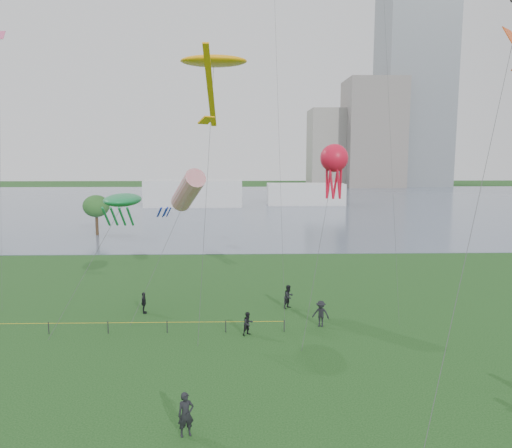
{
  "coord_description": "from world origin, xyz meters",
  "views": [
    {
      "loc": [
        -0.76,
        -19.23,
        12.19
      ],
      "look_at": [
        0.0,
        10.0,
        8.0
      ],
      "focal_mm": 35.0,
      "sensor_mm": 36.0,
      "label": 1
    }
  ],
  "objects": [
    {
      "name": "building_low",
      "position": [
        32.0,
        168.0,
        14.0
      ],
      "size": [
        16.0,
        18.0,
        28.0
      ],
      "primitive_type": "cube",
      "color": "gray",
      "rests_on": "ground_plane"
    },
    {
      "name": "spectator_c",
      "position": [
        -8.37,
        17.79,
        0.83
      ],
      "size": [
        0.62,
        1.04,
        1.66
      ],
      "primitive_type": "imported",
      "rotation": [
        0.0,
        0.0,
        1.8
      ],
      "color": "black",
      "rests_on": "ground_plane"
    },
    {
      "name": "kite_creature",
      "position": [
        -9.39,
        16.57,
        8.82
      ],
      "size": [
        5.5,
        6.52,
        9.29
      ],
      "rotation": [
        0.0,
        0.0,
        -0.17
      ],
      "color": "#3F3F42"
    },
    {
      "name": "kite_octopus",
      "position": [
        5.76,
        16.52,
        11.71
      ],
      "size": [
        3.95,
        7.4,
        12.82
      ],
      "rotation": [
        0.0,
        0.0,
        -0.25
      ],
      "color": "#3F3F42"
    },
    {
      "name": "spectator_b",
      "position": [
        4.7,
        14.54,
        0.94
      ],
      "size": [
        1.38,
        1.09,
        1.87
      ],
      "primitive_type": "imported",
      "rotation": [
        0.0,
        0.0,
        -0.37
      ],
      "color": "black",
      "rests_on": "ground_plane"
    },
    {
      "name": "ground_plane",
      "position": [
        0.0,
        0.0,
        0.0
      ],
      "size": [
        400.0,
        400.0,
        0.0
      ],
      "primitive_type": "plane",
      "color": "#133912"
    },
    {
      "name": "kite_windsock",
      "position": [
        -5.21,
        20.92,
        9.16
      ],
      "size": [
        5.41,
        8.36,
        11.03
      ],
      "rotation": [
        0.0,
        0.0,
        -0.04
      ],
      "color": "#3F3F42"
    },
    {
      "name": "spectator_a",
      "position": [
        -0.45,
        13.01,
        0.79
      ],
      "size": [
        0.98,
        0.94,
        1.59
      ],
      "primitive_type": "imported",
      "rotation": [
        0.0,
        0.0,
        0.64
      ],
      "color": "black",
      "rests_on": "ground_plane"
    },
    {
      "name": "pavilion_right",
      "position": [
        14.0,
        98.0,
        2.5
      ],
      "size": [
        18.0,
        7.0,
        5.0
      ],
      "primitive_type": "cube",
      "color": "silver",
      "rests_on": "ground_plane"
    },
    {
      "name": "tower",
      "position": [
        62.0,
        168.0,
        60.0
      ],
      "size": [
        24.0,
        24.0,
        120.0
      ],
      "primitive_type": "cube",
      "color": "slate",
      "rests_on": "ground_plane"
    },
    {
      "name": "kite_stingray",
      "position": [
        -2.75,
        16.22,
        18.34
      ],
      "size": [
        4.61,
        9.92,
        18.8
      ],
      "rotation": [
        0.0,
        0.0,
        0.05
      ],
      "color": "#3F3F42"
    },
    {
      "name": "kite_delta",
      "position": [
        13.04,
        7.11,
        16.99
      ],
      "size": [
        9.28,
        12.37,
        18.74
      ],
      "rotation": [
        0.0,
        0.0,
        -0.43
      ],
      "color": "#3F3F42"
    },
    {
      "name": "building_mid",
      "position": [
        46.0,
        162.0,
        19.0
      ],
      "size": [
        20.0,
        20.0,
        38.0
      ],
      "primitive_type": "cube",
      "color": "slate",
      "rests_on": "ground_plane"
    },
    {
      "name": "fence",
      "position": [
        -16.1,
        13.54,
        0.55
      ],
      "size": [
        24.07,
        0.07,
        1.05
      ],
      "color": "black",
      "rests_on": "ground_plane"
    },
    {
      "name": "spectator_g",
      "position": [
        2.82,
        18.81,
        0.93
      ],
      "size": [
        1.15,
        1.14,
        1.87
      ],
      "primitive_type": "imported",
      "rotation": [
        0.0,
        0.0,
        0.75
      ],
      "color": "black",
      "rests_on": "ground_plane"
    },
    {
      "name": "pavilion_left",
      "position": [
        -12.0,
        95.0,
        3.0
      ],
      "size": [
        22.0,
        8.0,
        6.0
      ],
      "primitive_type": "cube",
      "color": "silver",
      "rests_on": "ground_plane"
    },
    {
      "name": "lake",
      "position": [
        0.0,
        100.0,
        0.02
      ],
      "size": [
        400.0,
        120.0,
        0.08
      ],
      "primitive_type": "cube",
      "color": "slate",
      "rests_on": "ground_plane"
    },
    {
      "name": "spectator_f",
      "position": [
        -3.27,
        0.99,
        0.98
      ],
      "size": [
        0.83,
        0.69,
        1.96
      ],
      "primitive_type": "imported",
      "rotation": [
        0.0,
        0.0,
        0.35
      ],
      "color": "black",
      "rests_on": "ground_plane"
    }
  ]
}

